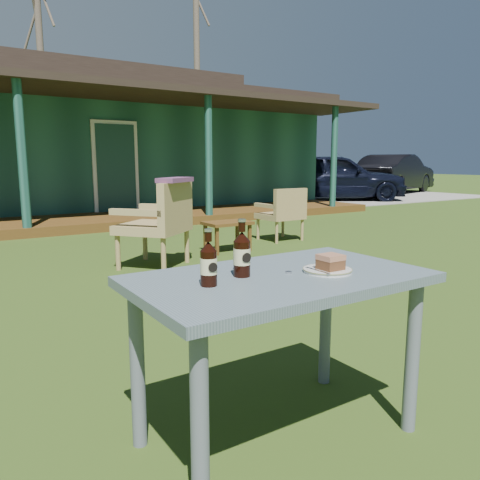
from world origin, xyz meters
TOP-DOWN VIEW (x-y plane):
  - ground at (0.00, 0.00)m, footprint 80.00×80.00m
  - gravel_strip at (10.50, 8.50)m, footprint 9.00×6.00m
  - tree_mid at (3.00, 18.50)m, footprint 0.28×0.28m
  - tree_right at (9.50, 17.00)m, footprint 0.28×0.28m
  - car_near at (9.15, 7.47)m, footprint 4.49×3.68m
  - car_far at (13.44, 8.67)m, footprint 4.63×2.74m
  - cafe_table at (0.00, -1.60)m, footprint 1.20×0.70m
  - plate at (0.19, -1.67)m, footprint 0.20×0.20m
  - cake_slice at (0.19, -1.69)m, footprint 0.09×0.09m
  - fork at (0.13, -1.68)m, footprint 0.01×0.14m
  - cola_bottle_near at (-0.15, -1.54)m, footprint 0.07×0.07m
  - cola_bottle_far at (-0.33, -1.60)m, footprint 0.06×0.07m
  - bottle_cap at (0.04, -1.60)m, footprint 0.03×0.03m
  - armchair_left at (0.92, 1.75)m, footprint 0.97×0.96m
  - armchair_right at (3.19, 2.42)m, footprint 0.60×0.56m
  - floral_throw at (1.04, 1.60)m, footprint 0.55×0.50m
  - side_table at (2.03, 2.13)m, footprint 0.60×0.40m

SIDE VIEW (x-z plane):
  - ground at x=0.00m, z-range 0.00..0.00m
  - gravel_strip at x=10.50m, z-range 0.00..0.02m
  - side_table at x=2.03m, z-range 0.14..0.54m
  - armchair_right at x=3.19m, z-range 0.05..0.84m
  - armchair_left at x=0.92m, z-range 0.06..1.01m
  - cafe_table at x=0.00m, z-range 0.26..0.98m
  - car_near at x=9.15m, z-range 0.00..1.44m
  - car_far at x=13.44m, z-range 0.00..1.44m
  - bottle_cap at x=0.04m, z-range 0.72..0.73m
  - plate at x=0.19m, z-range 0.72..0.74m
  - fork at x=0.13m, z-range 0.73..0.74m
  - cake_slice at x=0.19m, z-range 0.73..0.80m
  - cola_bottle_far at x=-0.33m, z-range 0.70..0.91m
  - cola_bottle_near at x=-0.15m, z-range 0.70..0.93m
  - floral_throw at x=1.04m, z-range 0.95..1.00m
  - tree_mid at x=3.00m, z-range 0.00..9.50m
  - tree_right at x=9.50m, z-range 0.00..11.00m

